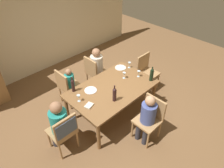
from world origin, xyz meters
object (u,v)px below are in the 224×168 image
at_px(wine_bottle_short_olive, 73,85).
at_px(wine_glass_centre, 79,97).
at_px(chair_far_left, 67,86).
at_px(chair_near, 150,116).
at_px(wine_bottle_dark_red, 114,94).
at_px(wine_glass_near_right, 124,74).
at_px(person_man_bearded, 147,116).
at_px(wine_glass_far, 129,64).
at_px(wine_glass_near_left, 139,73).
at_px(person_woman_host, 98,65).
at_px(person_child_small, 71,82).
at_px(person_man_guest, 59,123).
at_px(dinner_plate_guest_left, 91,90).
at_px(dining_table, 112,90).
at_px(dinner_plate_host, 121,68).
at_px(chair_right_end, 146,70).
at_px(wine_bottle_tall_green, 152,74).
at_px(chair_far_right, 94,71).
at_px(chair_left_end, 64,130).

distance_m(wine_bottle_short_olive, wine_glass_centre, 0.34).
bearing_deg(chair_far_left, chair_near, 17.07).
height_order(wine_bottle_dark_red, wine_glass_near_right, wine_bottle_dark_red).
height_order(person_man_bearded, wine_glass_far, person_man_bearded).
xyz_separation_m(wine_bottle_short_olive, wine_glass_near_left, (1.33, -0.60, -0.05)).
height_order(person_woman_host, wine_glass_far, person_woman_host).
height_order(person_man_bearded, person_child_small, person_man_bearded).
relative_size(chair_near, wine_glass_near_left, 6.17).
distance_m(wine_bottle_dark_red, wine_glass_centre, 0.68).
relative_size(person_man_guest, wine_glass_centre, 7.73).
height_order(person_man_guest, wine_glass_near_right, person_man_guest).
height_order(wine_bottle_dark_red, dinner_plate_guest_left, wine_bottle_dark_red).
height_order(wine_bottle_dark_red, wine_glass_far, wine_bottle_dark_red).
distance_m(person_man_bearded, person_man_guest, 1.60).
bearing_deg(wine_bottle_short_olive, person_child_small, 63.01).
bearing_deg(wine_glass_centre, dining_table, -12.03).
relative_size(person_child_small, dinner_plate_host, 3.65).
relative_size(dining_table, person_woman_host, 1.61).
distance_m(chair_right_end, dinner_plate_host, 0.72).
bearing_deg(person_man_guest, chair_near, -35.34).
xyz_separation_m(person_man_bearded, wine_glass_near_right, (0.45, 1.01, 0.21)).
height_order(dining_table, person_man_bearded, person_man_bearded).
bearing_deg(wine_bottle_short_olive, person_man_guest, -145.78).
distance_m(person_man_bearded, wine_bottle_short_olive, 1.57).
height_order(person_man_guest, wine_glass_near_left, person_man_guest).
bearing_deg(person_man_guest, wine_glass_near_left, -4.37).
bearing_deg(dinner_plate_host, wine_bottle_tall_green, -81.35).
bearing_deg(wine_glass_near_right, person_man_bearded, -114.27).
xyz_separation_m(chair_far_right, wine_glass_near_right, (0.11, -0.89, 0.31)).
bearing_deg(person_child_small, dining_table, 22.07).
bearing_deg(chair_near, wine_bottle_tall_green, -52.32).
height_order(chair_far_left, wine_glass_centre, chair_far_left).
relative_size(person_man_bearded, dinner_plate_guest_left, 4.31).
distance_m(chair_left_end, wine_glass_near_right, 1.74).
xyz_separation_m(chair_near, wine_glass_far, (0.74, 1.21, 0.31)).
bearing_deg(person_man_bearded, chair_far_left, 13.92).
xyz_separation_m(wine_glass_centre, wine_glass_far, (1.56, 0.10, 0.00)).
bearing_deg(dinner_plate_host, person_woman_host, 112.83).
relative_size(chair_far_right, chair_right_end, 1.00).
bearing_deg(person_man_guest, person_man_bearded, -37.68).
distance_m(person_man_guest, dinner_plate_guest_left, 0.94).
bearing_deg(dinner_plate_guest_left, wine_bottle_short_olive, 137.19).
bearing_deg(wine_bottle_tall_green, chair_left_end, 172.28).
bearing_deg(wine_glass_centre, wine_glass_far, 3.65).
xyz_separation_m(chair_left_end, person_child_small, (0.90, 1.07, -0.03)).
distance_m(person_man_guest, wine_glass_centre, 0.60).
distance_m(wine_bottle_short_olive, dinner_plate_host, 1.31).
relative_size(wine_glass_near_right, wine_glass_far, 1.00).
bearing_deg(wine_glass_far, wine_glass_near_left, -107.74).
bearing_deg(wine_glass_near_right, person_child_small, 132.36).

